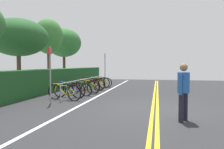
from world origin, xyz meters
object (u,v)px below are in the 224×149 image
at_px(bicycle_8, 101,82).
at_px(sign_post_near, 50,69).
at_px(bicycle_3, 84,87).
at_px(bicycle_4, 88,86).
at_px(bicycle_6, 92,84).
at_px(tree_far_right, 48,37).
at_px(bicycle_7, 97,83).
at_px(sign_post_far, 105,67).
at_px(bicycle_0, 64,92).
at_px(bicycle_1, 69,90).
at_px(tree_mid, 18,38).
at_px(bicycle_5, 90,85).
at_px(bike_rack, 86,82).
at_px(bicycle_2, 77,89).
at_px(tree_extra, 64,43).
at_px(pedestrian, 183,88).

xyz_separation_m(bicycle_8, sign_post_near, (-6.66, 0.29, 1.02)).
distance_m(bicycle_3, bicycle_4, 0.77).
xyz_separation_m(bicycle_6, tree_far_right, (1.77, 3.84, 3.23)).
relative_size(bicycle_7, tree_far_right, 0.35).
xyz_separation_m(bicycle_3, bicycle_7, (2.94, 0.09, 0.01)).
bearing_deg(sign_post_far, bicycle_8, 174.11).
relative_size(bicycle_0, bicycle_7, 1.03).
bearing_deg(bicycle_6, bicycle_3, -174.44).
relative_size(bicycle_8, sign_post_near, 0.73).
xyz_separation_m(bicycle_1, tree_mid, (1.56, 3.69, 2.71)).
xyz_separation_m(bicycle_0, bicycle_5, (3.61, -0.06, -0.00)).
xyz_separation_m(bike_rack, bicycle_1, (-2.14, 0.13, -0.23)).
relative_size(bicycle_2, sign_post_far, 0.72).
height_order(bicycle_5, tree_mid, tree_mid).
bearing_deg(bike_rack, bicycle_2, -179.95).
relative_size(bicycle_8, tree_extra, 0.34).
height_order(bicycle_6, sign_post_near, sign_post_near).
bearing_deg(sign_post_far, bicycle_0, 177.76).
xyz_separation_m(bicycle_7, bicycle_8, (0.59, -0.10, -0.02)).
relative_size(bicycle_7, sign_post_far, 0.72).
bearing_deg(sign_post_near, bike_rack, -2.41).
relative_size(bicycle_4, tree_extra, 0.34).
distance_m(bicycle_5, bicycle_6, 0.64).
relative_size(bicycle_0, bicycle_8, 1.05).
height_order(bicycle_0, bicycle_2, bicycle_0).
relative_size(bicycle_4, sign_post_far, 0.70).
relative_size(bicycle_2, tree_far_right, 0.34).
relative_size(bike_rack, bicycle_7, 3.98).
height_order(bicycle_8, tree_mid, tree_mid).
xyz_separation_m(bicycle_1, tree_far_right, (5.27, 3.80, 3.23)).
relative_size(bicycle_0, bicycle_5, 0.97).
xyz_separation_m(bicycle_1, pedestrian, (-3.47, -4.76, 0.54)).
bearing_deg(bicycle_7, bicycle_3, -178.22).
relative_size(bicycle_6, tree_extra, 0.38).
bearing_deg(bike_rack, tree_far_right, 51.46).
bearing_deg(bicycle_6, bicycle_7, -7.81).
bearing_deg(bicycle_1, sign_post_far, -3.42).
bearing_deg(pedestrian, bicycle_5, 36.06).
relative_size(bike_rack, sign_post_far, 2.86).
height_order(bicycle_2, bicycle_7, bicycle_7).
relative_size(bicycle_8, sign_post_far, 0.71).
height_order(bicycle_8, tree_far_right, tree_far_right).
xyz_separation_m(bicycle_4, bicycle_6, (1.34, 0.17, 0.01)).
relative_size(bicycle_8, tree_far_right, 0.34).
distance_m(bicycle_0, bicycle_2, 1.47).
relative_size(bicycle_0, bicycle_6, 0.95).
relative_size(bicycle_3, bicycle_4, 1.09).
bearing_deg(bicycle_4, tree_far_right, 52.21).
bearing_deg(bicycle_6, tree_far_right, 65.22).
bearing_deg(bicycle_2, tree_far_right, 40.86).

